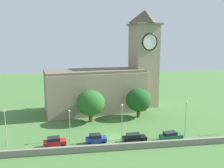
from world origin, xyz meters
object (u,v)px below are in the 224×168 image
Objects in this scene: streetlamp_east_mid at (186,113)px; tree_churchyard at (139,100)px; car_black at (134,138)px; car_green at (171,136)px; car_red at (54,142)px; streetlamp_west_mid at (70,120)px; streetlamp_west_end at (5,122)px; streetlamp_central at (122,116)px; tree_by_tower at (91,103)px; car_blue at (96,139)px; church at (109,81)px.

streetlamp_east_mid is 0.98× the size of tree_churchyard.
car_green reaches higher than car_black.
car_red reaches higher than car_green.
tree_churchyard reaches higher than car_red.
streetlamp_east_mid is at bearing -3.07° from streetlamp_west_mid.
streetlamp_west_end is 0.92× the size of tree_churchyard.
tree_churchyard is (-6.54, 14.22, -0.34)m from streetlamp_east_mid.
streetlamp_west_mid reaches higher than car_green.
car_red is at bearing -143.11° from tree_churchyard.
streetlamp_west_end is at bearing -176.85° from streetlamp_west_mid.
tree_churchyard is at bearing 62.76° from streetlamp_central.
streetlamp_west_mid is at bearing 171.98° from car_green.
car_black is at bearing -34.77° from streetlamp_central.
streetlamp_west_end reaches higher than car_green.
tree_by_tower is at bearing 60.18° from car_red.
streetlamp_east_mid is at bearing 22.36° from car_green.
tree_churchyard reaches higher than car_black.
streetlamp_east_mid is (19.29, 0.99, 4.15)m from car_blue.
church reaches higher than car_blue.
streetlamp_west_end reaches higher than car_blue.
streetlamp_east_mid reaches higher than car_red.
streetlamp_west_mid is 0.85× the size of streetlamp_central.
tree_churchyard is (12.98, 2.05, -0.20)m from tree_by_tower.
streetlamp_central is at bearing 179.64° from streetlamp_east_mid.
car_green is at bearing -41.28° from tree_by_tower.
car_green is at bearing -0.89° from car_black.
car_red is 0.57× the size of tree_churchyard.
streetlamp_west_mid is at bearing 155.85° from car_blue.
streetlamp_east_mid is (36.54, -0.64, 0.30)m from streetlamp_west_end.
tree_churchyard is (20.72, 15.56, 3.79)m from car_red.
church is 12.13m from tree_churchyard.
streetlamp_east_mid is at bearing 7.23° from car_black.
streetlamp_east_mid is at bearing 2.92° from car_blue.
streetlamp_west_mid reaches higher than car_blue.
streetlamp_west_end is 0.88× the size of tree_by_tower.
streetlamp_central is at bearing -91.08° from church.
tree_by_tower is (-6.15, -11.31, -3.64)m from church.
church is at bearing 76.42° from car_blue.
streetlamp_west_end is at bearing 167.99° from car_red.
streetlamp_west_end is (-23.17, -22.84, -3.79)m from church.
church is 7.99× the size of car_red.
streetlamp_west_mid is at bearing -144.13° from tree_churchyard.
car_black is at bearing -172.77° from streetlamp_east_mid.
streetlamp_west_end is 20.55m from tree_by_tower.
streetlamp_east_mid is at bearing -65.29° from tree_churchyard.
streetlamp_central is 13.82m from streetlamp_east_mid.
church is at bearing 126.44° from tree_churchyard.
streetlamp_west_end is 22.73m from streetlamp_central.
church is 13.38m from tree_by_tower.
car_red is 0.58× the size of streetlamp_east_mid.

